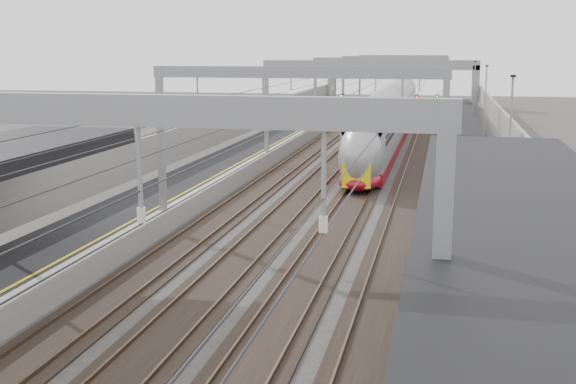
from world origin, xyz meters
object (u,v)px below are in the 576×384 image
at_px(overbridge, 403,71).
at_px(signal_green, 341,103).
at_px(train, 387,124).
at_px(bench, 566,323).

height_order(overbridge, signal_green, overbridge).
distance_m(overbridge, signal_green, 27.71).
relative_size(overbridge, signal_green, 6.33).
bearing_deg(train, overbridge, 91.86).
relative_size(overbridge, train, 0.46).
height_order(train, signal_green, train).
height_order(overbridge, train, overbridge).
distance_m(train, signal_green, 20.26).
distance_m(train, bench, 44.87).
bearing_deg(train, signal_green, 109.32).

